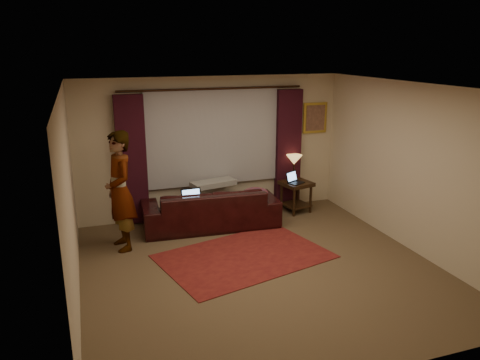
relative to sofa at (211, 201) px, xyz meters
name	(u,v)px	position (x,y,z in m)	size (l,w,h in m)	color
floor	(260,268)	(0.24, -1.83, -0.49)	(5.00, 5.00, 0.01)	brown
ceiling	(262,87)	(0.24, -1.83, 2.12)	(5.00, 5.00, 0.02)	silver
wall_back	(212,147)	(0.24, 0.67, 0.82)	(5.00, 0.02, 2.60)	beige
wall_front	(363,257)	(0.24, -4.33, 0.82)	(5.00, 0.02, 2.60)	beige
wall_left	(70,201)	(-2.26, -1.83, 0.82)	(0.02, 5.00, 2.60)	beige
wall_right	(412,168)	(2.74, -1.83, 0.82)	(0.02, 5.00, 2.60)	beige
sheer_curtain	(213,137)	(0.24, 0.61, 1.02)	(2.50, 0.05, 1.80)	#A5A6AE
drape_left	(132,161)	(-1.26, 0.56, 0.70)	(0.50, 0.14, 2.30)	black
drape_right	(288,149)	(1.74, 0.56, 0.70)	(0.50, 0.14, 2.30)	black
curtain_rod	(213,89)	(0.24, 0.56, 1.90)	(0.04, 0.04, 3.40)	black
picture_frame	(315,118)	(2.34, 0.64, 1.27)	(0.50, 0.04, 0.60)	gold
sofa	(211,201)	(0.00, 0.00, 0.00)	(2.39, 1.03, 0.96)	black
throw_blanket	(213,170)	(0.14, 0.29, 0.48)	(0.82, 0.33, 0.10)	gray
clothing_pile	(255,194)	(0.77, -0.18, 0.10)	(0.48, 0.37, 0.20)	brown
laptop_sofa	(193,198)	(-0.34, -0.13, 0.13)	(0.35, 0.38, 0.25)	black
area_rug	(244,256)	(0.14, -1.39, -0.48)	(2.46, 1.64, 0.01)	maroon
end_table	(296,197)	(1.77, 0.22, -0.18)	(0.52, 0.52, 0.60)	black
tiffany_lamp	(294,167)	(1.78, 0.37, 0.37)	(0.31, 0.31, 0.49)	olive
laptop_table	(296,178)	(1.73, 0.14, 0.23)	(0.29, 0.32, 0.21)	black
person	(120,191)	(-1.57, -0.45, 0.47)	(0.56, 0.56, 1.89)	gray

